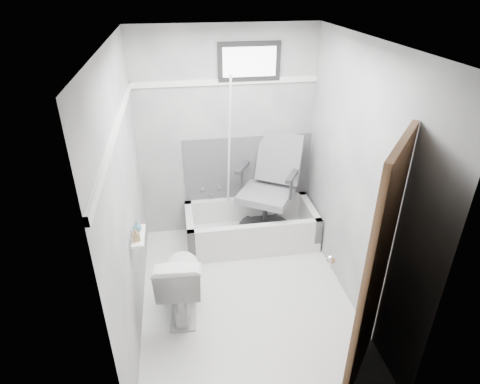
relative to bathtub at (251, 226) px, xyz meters
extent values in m
plane|color=white|center=(-0.22, -0.93, -0.21)|extent=(2.60, 2.60, 0.00)
plane|color=silver|center=(-0.22, -0.93, 2.19)|extent=(2.60, 2.60, 0.00)
cube|color=slate|center=(-0.22, 0.37, 0.99)|extent=(2.00, 0.02, 2.40)
cube|color=slate|center=(-0.22, -2.23, 0.99)|extent=(2.00, 0.02, 2.40)
cube|color=slate|center=(-1.22, -0.93, 0.99)|extent=(0.02, 2.60, 2.40)
cube|color=slate|center=(0.78, -0.93, 0.99)|extent=(0.02, 2.60, 2.40)
imported|color=silver|center=(-0.84, -0.99, 0.15)|extent=(0.47, 0.76, 0.72)
cube|color=#4C4C4F|center=(0.03, 0.36, 0.59)|extent=(1.50, 0.02, 0.78)
cube|color=white|center=(-0.22, 0.36, 1.61)|extent=(2.00, 0.02, 0.06)
cube|color=white|center=(-1.21, -0.93, 1.61)|extent=(0.02, 2.60, 0.06)
cylinder|color=white|center=(-0.23, 0.13, 0.84)|extent=(0.02, 0.46, 1.91)
cube|color=white|center=(-1.15, -1.02, 0.69)|extent=(0.10, 0.32, 0.02)
imported|color=olive|center=(-1.16, -1.10, 0.76)|extent=(0.07, 0.07, 0.11)
imported|color=#467081|center=(-1.16, -0.96, 0.75)|extent=(0.10, 0.10, 0.10)
camera|label=1|loc=(-0.76, -3.87, 2.62)|focal=30.00mm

